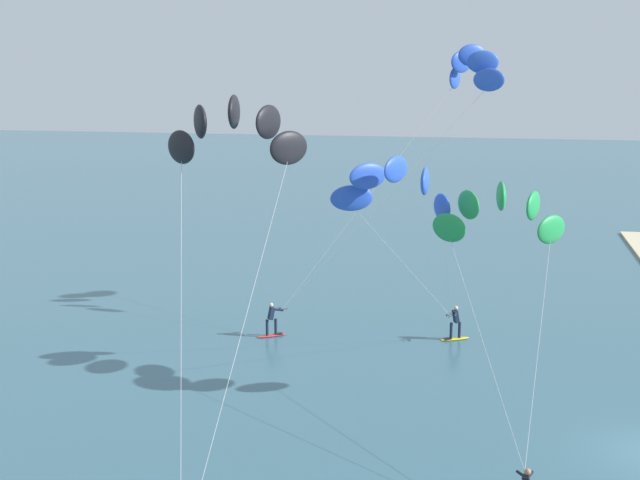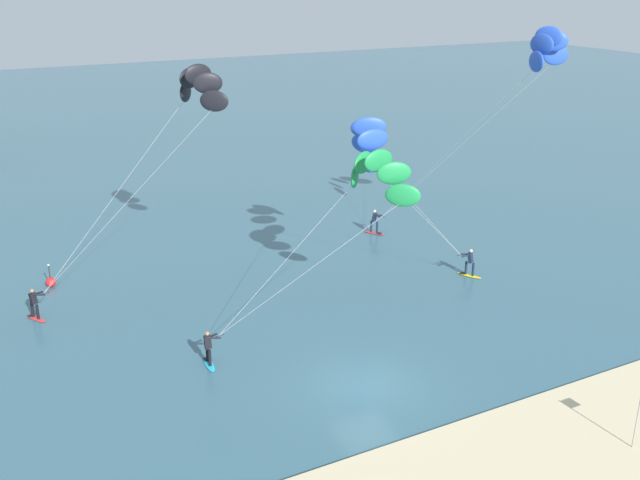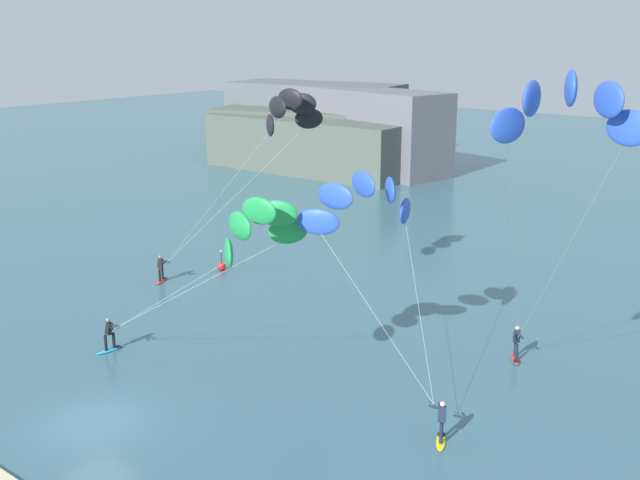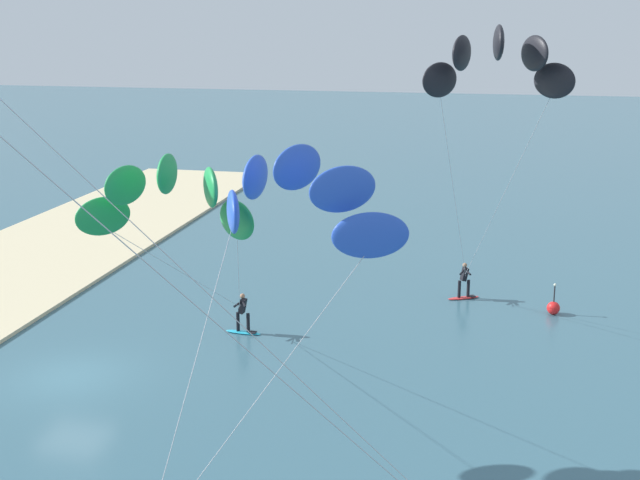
{
  "view_description": "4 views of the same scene",
  "coord_description": "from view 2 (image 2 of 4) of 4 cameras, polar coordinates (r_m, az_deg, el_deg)",
  "views": [
    {
      "loc": [
        -29.9,
        6.31,
        13.36
      ],
      "look_at": [
        3.57,
        12.49,
        6.29
      ],
      "focal_mm": 49.97,
      "sensor_mm": 36.0,
      "label": 1
    },
    {
      "loc": [
        -14.21,
        -23.0,
        16.74
      ],
      "look_at": [
        1.65,
        7.43,
        3.91
      ],
      "focal_mm": 40.64,
      "sensor_mm": 36.0,
      "label": 2
    },
    {
      "loc": [
        24.12,
        -15.71,
        15.1
      ],
      "look_at": [
        3.01,
        10.48,
        5.8
      ],
      "focal_mm": 43.14,
      "sensor_mm": 36.0,
      "label": 3
    },
    {
      "loc": [
        25.65,
        14.65,
        12.36
      ],
      "look_at": [
        -1.22,
        8.81,
        5.18
      ],
      "focal_mm": 48.16,
      "sensor_mm": 36.0,
      "label": 4
    }
  ],
  "objects": [
    {
      "name": "kitesurfer_downwind",
      "position": [
        42.55,
        16.75,
        13.56
      ],
      "size": [
        7.92,
        11.43,
        13.92
      ],
      "color": "red",
      "rests_on": "ground"
    },
    {
      "name": "kitesurfer_nearshore",
      "position": [
        34.92,
        4.06,
        4.67
      ],
      "size": [
        10.48,
        5.2,
        8.73
      ],
      "color": "#23ADD1",
      "rests_on": "ground"
    },
    {
      "name": "kitesurfer_far_out",
      "position": [
        39.52,
        -10.1,
        11.13
      ],
      "size": [
        11.12,
        4.8,
        12.13
      ],
      "color": "red",
      "rests_on": "ground"
    },
    {
      "name": "marker_buoy",
      "position": [
        43.44,
        -20.44,
        -3.1
      ],
      "size": [
        0.56,
        0.56,
        1.38
      ],
      "color": "red",
      "rests_on": "ground"
    },
    {
      "name": "kitesurfer_mid_water",
      "position": [
        39.5,
        4.23,
        7.45
      ],
      "size": [
        7.81,
        6.04,
        9.41
      ],
      "color": "yellow",
      "rests_on": "ground"
    },
    {
      "name": "ground_plane",
      "position": [
        31.8,
        3.63,
        -11.3
      ],
      "size": [
        240.0,
        240.0,
        0.0
      ],
      "primitive_type": "plane",
      "color": "#386070"
    }
  ]
}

